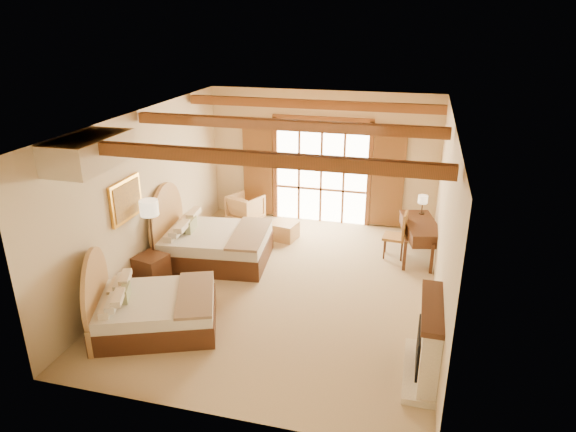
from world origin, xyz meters
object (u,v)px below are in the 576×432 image
(bed_far, at_px, (208,241))
(desk, at_px, (419,239))
(bed_near, at_px, (148,306))
(armchair, at_px, (246,208))
(nightstand, at_px, (152,271))

(bed_far, bearing_deg, desk, 10.05)
(bed_near, xyz_separation_m, armchair, (0.01, 4.85, -0.04))
(bed_far, xyz_separation_m, armchair, (0.03, 2.29, -0.09))
(bed_near, xyz_separation_m, desk, (4.23, 3.79, 0.05))
(armchair, bearing_deg, bed_far, 110.82)
(bed_near, distance_m, bed_far, 2.56)
(bed_near, bearing_deg, armchair, 68.30)
(armchair, bearing_deg, nightstand, 101.65)
(bed_near, distance_m, nightstand, 1.40)
(nightstand, bearing_deg, bed_far, 79.12)
(bed_near, distance_m, armchair, 4.85)
(armchair, relative_size, desk, 0.47)
(bed_far, bearing_deg, bed_near, -95.84)
(bed_far, xyz_separation_m, desk, (4.25, 1.24, -0.00))
(bed_far, distance_m, desk, 4.42)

